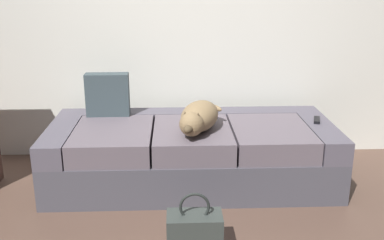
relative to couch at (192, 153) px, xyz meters
The scene contains 5 objects.
couch is the anchor object (origin of this frame).
dog_tan 0.38m from the couch, 75.20° to the right, with size 0.38×0.59×0.21m.
tv_remote 1.00m from the couch, ahead, with size 0.04×0.15×0.02m, color black.
throw_pillow 0.82m from the couch, 158.05° to the left, with size 0.34×0.12×0.34m, color #37454A.
handbag 0.97m from the couch, 91.43° to the right, with size 0.32×0.18×0.38m.
Camera 1 is at (-0.13, -2.24, 1.54)m, focal length 42.30 mm.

